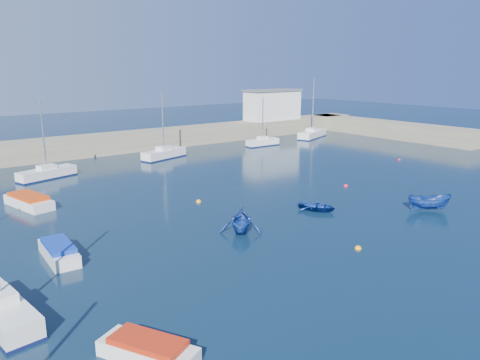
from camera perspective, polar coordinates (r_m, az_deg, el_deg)
ground at (r=31.96m, az=18.02°, el=-8.47°), size 220.00×220.00×0.00m
back_wall at (r=67.96m, az=-15.53°, el=4.33°), size 96.00×4.50×2.60m
right_arm at (r=84.79m, az=17.47°, el=5.95°), size 4.50×32.00×2.60m
harbor_office at (r=83.34m, az=3.97°, el=9.05°), size 10.00×4.00×5.00m
sailboat_1 at (r=25.30m, az=-27.06°, el=-13.86°), size 2.40×6.16×7.99m
sailboat_5 at (r=54.23m, az=-22.47°, el=0.79°), size 6.47×3.44×8.23m
sailboat_6 at (r=62.08m, az=-9.25°, el=3.20°), size 6.78×3.67×8.66m
sailboat_7 at (r=71.37m, az=2.77°, el=4.64°), size 5.44×1.66×7.23m
sailboat_8 at (r=80.49m, az=8.79°, el=5.58°), size 7.83×4.79×9.92m
motorboat_0 at (r=20.58m, az=-11.15°, el=-19.65°), size 3.24×4.39×0.94m
motorboat_1 at (r=31.44m, az=-21.22°, el=-8.12°), size 1.76×4.46×1.08m
motorboat_2 at (r=43.87m, az=-24.35°, el=-2.34°), size 3.03×5.65×1.10m
dinghy_center at (r=39.59m, az=9.36°, el=-3.20°), size 3.36×3.81×0.65m
dinghy_left at (r=33.80m, az=0.12°, el=-4.89°), size 4.59×4.64×1.85m
dinghy_right at (r=42.09m, az=22.07°, el=-2.52°), size 3.57×3.31×1.37m
buoy_0 at (r=32.06m, az=14.19°, el=-8.14°), size 0.45×0.45×0.45m
buoy_1 at (r=48.14m, az=12.77°, el=-0.75°), size 0.45×0.45×0.45m
buoy_3 at (r=41.66m, az=-5.07°, el=-2.69°), size 0.47×0.47×0.47m
buoy_4 at (r=63.70m, az=18.83°, el=2.32°), size 0.39×0.39×0.39m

